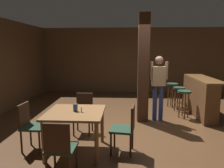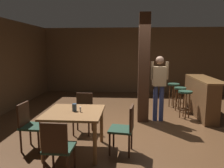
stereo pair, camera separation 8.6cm
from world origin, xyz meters
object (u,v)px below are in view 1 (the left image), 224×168
chair_north (84,111)px  bar_stool_near (184,97)px  napkin_cup (75,108)px  chair_east (126,127)px  chair_west (30,124)px  salt_shaker (82,110)px  dining_table (75,118)px  bar_stool_far (172,89)px  standing_person (158,84)px  bar_stool_mid (179,93)px  bar_counter (199,96)px  chair_south (60,147)px

chair_north → bar_stool_near: (2.58, 1.24, 0.07)m
napkin_cup → bar_stool_near: size_ratio=0.18×
chair_east → napkin_cup: 0.99m
chair_west → salt_shaker: 1.05m
dining_table → bar_stool_far: (2.47, 3.37, -0.06)m
standing_person → bar_stool_mid: bearing=51.8°
bar_counter → chair_north: bearing=-153.2°
napkin_cup → salt_shaker: napkin_cup is taller
chair_west → bar_stool_near: bearing=32.2°
chair_south → napkin_cup: 0.97m
chair_east → bar_stool_near: (1.61, 2.20, 0.07)m
bar_stool_near → bar_counter: bearing=32.2°
napkin_cup → bar_stool_near: (2.55, 2.18, -0.26)m
chair_east → standing_person: standing_person is taller
chair_west → bar_stool_mid: size_ratio=1.20×
salt_shaker → bar_stool_far: size_ratio=0.12×
bar_stool_near → bar_stool_mid: (0.02, 0.71, -0.03)m
chair_south → salt_shaker: chair_south is taller
chair_south → standing_person: standing_person is taller
chair_west → napkin_cup: (0.88, -0.02, 0.34)m
chair_east → chair_north: bearing=135.2°
bar_stool_far → napkin_cup: bearing=-126.4°
chair_north → salt_shaker: 1.04m
chair_east → bar_counter: 3.30m
dining_table → napkin_cup: bearing=81.0°
chair_west → napkin_cup: size_ratio=6.44×
salt_shaker → chair_east: bearing=1.7°
chair_south → bar_stool_far: size_ratio=1.14×
chair_west → salt_shaker: bearing=-3.9°
chair_east → bar_stool_far: 3.71m
salt_shaker → bar_counter: (2.94, 2.55, -0.27)m
chair_west → chair_north: 1.25m
chair_west → napkin_cup: 0.94m
chair_west → bar_counter: bearing=32.2°
dining_table → chair_south: 0.91m
salt_shaker → napkin_cup: bearing=158.3°
chair_west → bar_stool_mid: bearing=39.7°
napkin_cup → salt_shaker: (0.12, -0.05, -0.02)m
chair_north → bar_stool_mid: chair_north is taller
chair_east → bar_stool_far: chair_east is taller
bar_counter → bar_stool_far: (-0.59, 0.85, 0.05)m
salt_shaker → chair_west: bearing=176.1°
napkin_cup → bar_stool_mid: 3.88m
chair_east → chair_south: size_ratio=1.00×
chair_south → salt_shaker: 0.93m
chair_east → standing_person: size_ratio=0.52×
chair_north → standing_person: bearing=27.6°
chair_west → chair_south: size_ratio=1.00×
standing_person → bar_counter: standing_person is taller
salt_shaker → bar_counter: size_ratio=0.05×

